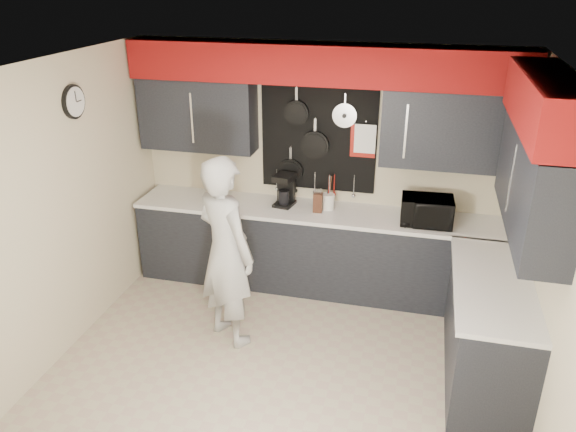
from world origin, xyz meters
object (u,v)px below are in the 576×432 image
(microwave, at_px, (427,211))
(utensil_crock, at_px, (328,202))
(person, at_px, (226,252))
(knife_block, at_px, (318,203))
(coffee_maker, at_px, (285,189))

(microwave, distance_m, utensil_crock, 1.02)
(microwave, relative_size, person, 0.28)
(utensil_crock, distance_m, person, 1.38)
(utensil_crock, bearing_deg, knife_block, -134.46)
(microwave, bearing_deg, knife_block, 175.20)
(microwave, height_order, utensil_crock, microwave)
(microwave, bearing_deg, coffee_maker, 171.50)
(knife_block, distance_m, person, 1.25)
(knife_block, height_order, utensil_crock, knife_block)
(knife_block, relative_size, coffee_maker, 0.58)
(knife_block, height_order, coffee_maker, coffee_maker)
(utensil_crock, xyz_separation_m, person, (-0.72, -1.17, -0.10))
(microwave, distance_m, coffee_maker, 1.49)
(person, bearing_deg, coffee_maker, -69.74)
(knife_block, distance_m, coffee_maker, 0.40)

